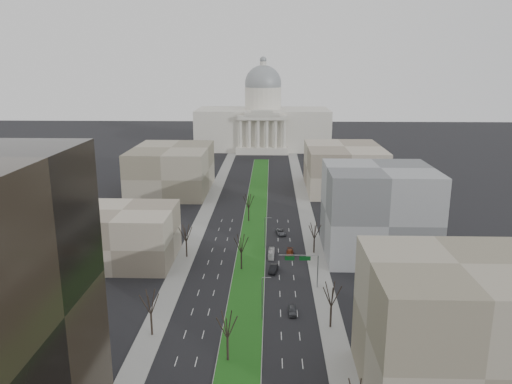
% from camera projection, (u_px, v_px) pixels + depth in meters
% --- Properties ---
extents(ground, '(600.00, 600.00, 0.00)m').
position_uv_depth(ground, '(255.00, 221.00, 164.49)').
color(ground, black).
rests_on(ground, ground).
extents(median, '(8.00, 222.03, 0.20)m').
position_uv_depth(median, '(255.00, 222.00, 163.49)').
color(median, '#999993').
rests_on(median, ground).
extents(sidewalk_left, '(5.00, 330.00, 0.15)m').
position_uv_depth(sidewalk_left, '(190.00, 247.00, 140.79)').
color(sidewalk_left, gray).
rests_on(sidewalk_left, ground).
extents(sidewalk_right, '(5.00, 330.00, 0.15)m').
position_uv_depth(sidewalk_right, '(314.00, 249.00, 139.73)').
color(sidewalk_right, gray).
rests_on(sidewalk_right, ground).
extents(capitol, '(80.00, 46.00, 55.00)m').
position_uv_depth(capitol, '(263.00, 122.00, 305.29)').
color(capitol, beige).
rests_on(capitol, ground).
extents(building_beige_left, '(26.00, 22.00, 14.00)m').
position_uv_depth(building_beige_left, '(124.00, 235.00, 129.87)').
color(building_beige_left, gray).
rests_on(building_beige_left, ground).
extents(building_tan_right, '(26.00, 24.00, 22.00)m').
position_uv_depth(building_tan_right, '(452.00, 331.00, 75.55)').
color(building_tan_right, gray).
rests_on(building_tan_right, ground).
extents(building_grey_right, '(28.00, 26.00, 24.00)m').
position_uv_depth(building_grey_right, '(378.00, 212.00, 133.37)').
color(building_grey_right, slate).
rests_on(building_grey_right, ground).
extents(building_far_left, '(30.00, 40.00, 18.00)m').
position_uv_depth(building_far_left, '(172.00, 169.00, 202.05)').
color(building_far_left, gray).
rests_on(building_far_left, ground).
extents(building_far_right, '(30.00, 40.00, 18.00)m').
position_uv_depth(building_far_right, '(343.00, 168.00, 204.77)').
color(building_far_right, gray).
rests_on(building_far_right, ground).
extents(tree_left_mid, '(5.40, 5.40, 9.72)m').
position_uv_depth(tree_left_mid, '(150.00, 302.00, 93.56)').
color(tree_left_mid, black).
rests_on(tree_left_mid, ground).
extents(tree_left_far, '(5.28, 5.28, 9.50)m').
position_uv_depth(tree_left_far, '(186.00, 233.00, 132.33)').
color(tree_left_far, black).
rests_on(tree_left_far, ground).
extents(tree_right_mid, '(5.52, 5.52, 9.94)m').
position_uv_depth(tree_right_mid, '(332.00, 294.00, 96.35)').
color(tree_right_mid, black).
rests_on(tree_right_mid, ground).
extents(tree_right_far, '(5.04, 5.04, 9.07)m').
position_uv_depth(tree_right_far, '(314.00, 230.00, 135.24)').
color(tree_right_far, black).
rests_on(tree_right_far, ground).
extents(tree_median_a, '(5.40, 5.40, 9.72)m').
position_uv_depth(tree_median_a, '(227.00, 325.00, 85.35)').
color(tree_median_a, black).
rests_on(tree_median_a, ground).
extents(tree_median_b, '(5.40, 5.40, 9.72)m').
position_uv_depth(tree_median_b, '(241.00, 243.00, 124.08)').
color(tree_median_b, black).
rests_on(tree_median_b, ground).
extents(tree_median_c, '(5.40, 5.40, 9.72)m').
position_uv_depth(tree_median_c, '(249.00, 201.00, 162.82)').
color(tree_median_c, black).
rests_on(tree_median_c, ground).
extents(streetlamp_median_b, '(1.90, 0.20, 9.16)m').
position_uv_depth(streetlamp_median_b, '(262.00, 297.00, 100.24)').
color(streetlamp_median_b, gray).
rests_on(streetlamp_median_b, ground).
extents(streetlamp_median_c, '(1.90, 0.20, 9.16)m').
position_uv_depth(streetlamp_median_c, '(265.00, 232.00, 138.98)').
color(streetlamp_median_c, gray).
rests_on(streetlamp_median_c, ground).
extents(mast_arm_signs, '(9.12, 0.24, 8.09)m').
position_uv_depth(mast_arm_signs, '(306.00, 263.00, 114.18)').
color(mast_arm_signs, gray).
rests_on(mast_arm_signs, ground).
extents(car_grey_near, '(1.89, 4.47, 1.51)m').
position_uv_depth(car_grey_near, '(292.00, 310.00, 103.30)').
color(car_grey_near, '#44464B').
rests_on(car_grey_near, ground).
extents(car_black, '(2.65, 5.37, 1.69)m').
position_uv_depth(car_black, '(273.00, 269.00, 124.29)').
color(car_black, black).
rests_on(car_black, ground).
extents(car_red, '(2.24, 5.01, 1.43)m').
position_uv_depth(car_red, '(290.00, 253.00, 135.02)').
color(car_red, maroon).
rests_on(car_red, ground).
extents(car_grey_far, '(3.32, 5.66, 1.48)m').
position_uv_depth(car_grey_far, '(281.00, 232.00, 151.58)').
color(car_grey_far, '#56585F').
rests_on(car_grey_far, ground).
extents(box_van, '(1.76, 6.66, 1.84)m').
position_uv_depth(box_van, '(271.00, 253.00, 134.07)').
color(box_van, silver).
rests_on(box_van, ground).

